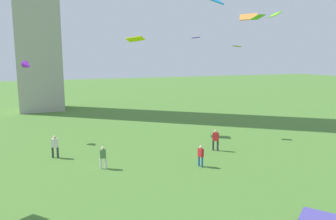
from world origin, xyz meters
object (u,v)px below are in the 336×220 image
kite_flying_0 (135,39)px  kite_flying_7 (237,46)px  kite_flying_3 (196,38)px  kite_flying_8 (258,17)px  person_1 (55,145)px  kite_flying_5 (248,17)px  person_4 (103,156)px  kite_flying_1 (28,66)px  person_0 (216,139)px  kite_flying_2 (275,14)px  person_3 (201,155)px

kite_flying_0 → kite_flying_7: size_ratio=2.01×
kite_flying_3 → kite_flying_7: bearing=-128.4°
kite_flying_0 → kite_flying_8: bearing=-21.3°
person_1 → kite_flying_5: 22.23m
person_4 → kite_flying_8: bearing=7.0°
kite_flying_1 → person_0: bearing=-64.3°
person_4 → kite_flying_8: 16.06m
kite_flying_7 → person_0: bearing=-125.7°
kite_flying_0 → kite_flying_2: bearing=-3.9°
person_3 → kite_flying_7: size_ratio=1.52×
person_3 → kite_flying_3: kite_flying_3 is taller
kite_flying_1 → kite_flying_3: bearing=-42.8°
person_3 → person_4: size_ratio=0.97×
person_1 → person_4: (2.97, -4.08, -0.10)m
kite_flying_8 → kite_flying_7: bearing=-140.1°
person_3 → kite_flying_1: 18.58m
person_0 → kite_flying_8: bearing=17.2°
person_0 → person_1: size_ratio=1.02×
kite_flying_2 → kite_flying_0: bearing=-126.1°
person_0 → kite_flying_7: bearing=98.1°
person_1 → kite_flying_3: kite_flying_3 is taller
person_4 → kite_flying_2: (15.96, 1.00, 10.81)m
person_3 → person_4: person_4 is taller
person_3 → kite_flying_0: bearing=169.6°
person_1 → kite_flying_8: kite_flying_8 is taller
kite_flying_2 → kite_flying_7: bearing=176.3°
person_1 → kite_flying_0: 14.08m
person_4 → kite_flying_0: bearing=72.2°
person_1 → person_3: (9.62, -6.53, -0.12)m
person_3 → kite_flying_3: size_ratio=1.58×
person_1 → kite_flying_7: bearing=35.2°
kite_flying_1 → kite_flying_7: size_ratio=1.28×
kite_flying_2 → kite_flying_5: (0.35, 4.25, 0.29)m
person_3 → kite_flying_5: bearing=115.0°
person_0 → kite_flying_0: (-3.90, 9.79, 8.81)m
person_3 → kite_flying_5: 16.62m
person_4 → kite_flying_1: bearing=124.4°
kite_flying_5 → kite_flying_8: (-3.92, -6.31, -0.93)m
person_1 → kite_flying_3: (14.23, 2.93, 8.91)m
kite_flying_0 → kite_flying_5: size_ratio=1.06×
kite_flying_3 → kite_flying_8: bearing=134.7°
person_0 → kite_flying_5: size_ratio=0.93×
kite_flying_0 → person_0: bearing=-28.8°
person_0 → kite_flying_0: bearing=163.3°
kite_flying_3 → kite_flying_5: size_ratio=0.51×
kite_flying_0 → kite_flying_8: size_ratio=1.56×
person_1 → kite_flying_8: (15.36, -5.16, 10.07)m
person_0 → kite_flying_1: kite_flying_1 is taller
person_1 → kite_flying_2: 21.97m
kite_flying_5 → kite_flying_3: bearing=-158.9°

